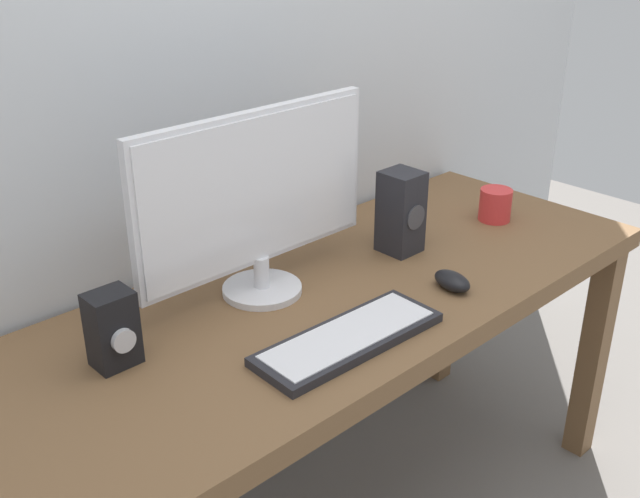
{
  "coord_description": "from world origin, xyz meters",
  "views": [
    {
      "loc": [
        -1.08,
        -1.1,
        1.59
      ],
      "look_at": [
        -0.04,
        0.0,
        0.88
      ],
      "focal_mm": 42.29,
      "sensor_mm": 36.0,
      "label": 1
    }
  ],
  "objects_px": {
    "desk": "(331,326)",
    "coffee_mug": "(495,205)",
    "speaker_right": "(401,212)",
    "keyboard_primary": "(349,338)",
    "monitor": "(256,198)",
    "audio_controller": "(113,329)",
    "mouse": "(452,281)"
  },
  "relations": [
    {
      "from": "desk",
      "to": "coffee_mug",
      "type": "distance_m",
      "value": 0.65
    },
    {
      "from": "monitor",
      "to": "keyboard_primary",
      "type": "relative_size",
      "value": 1.46
    },
    {
      "from": "desk",
      "to": "audio_controller",
      "type": "relative_size",
      "value": 11.31
    },
    {
      "from": "monitor",
      "to": "keyboard_primary",
      "type": "xyz_separation_m",
      "value": [
        -0.01,
        -0.3,
        -0.22
      ]
    },
    {
      "from": "monitor",
      "to": "coffee_mug",
      "type": "bearing_deg",
      "value": -9.53
    },
    {
      "from": "coffee_mug",
      "to": "monitor",
      "type": "bearing_deg",
      "value": 170.47
    },
    {
      "from": "keyboard_primary",
      "to": "audio_controller",
      "type": "xyz_separation_m",
      "value": [
        -0.38,
        0.26,
        0.07
      ]
    },
    {
      "from": "desk",
      "to": "keyboard_primary",
      "type": "height_order",
      "value": "keyboard_primary"
    },
    {
      "from": "mouse",
      "to": "audio_controller",
      "type": "height_order",
      "value": "audio_controller"
    },
    {
      "from": "desk",
      "to": "coffee_mug",
      "type": "xyz_separation_m",
      "value": [
        0.63,
        -0.01,
        0.14
      ]
    },
    {
      "from": "audio_controller",
      "to": "mouse",
      "type": "bearing_deg",
      "value": -19.78
    },
    {
      "from": "desk",
      "to": "audio_controller",
      "type": "distance_m",
      "value": 0.55
    },
    {
      "from": "keyboard_primary",
      "to": "desk",
      "type": "bearing_deg",
      "value": 54.88
    },
    {
      "from": "coffee_mug",
      "to": "speaker_right",
      "type": "bearing_deg",
      "value": 171.65
    },
    {
      "from": "keyboard_primary",
      "to": "speaker_right",
      "type": "distance_m",
      "value": 0.48
    },
    {
      "from": "monitor",
      "to": "coffee_mug",
      "type": "relative_size",
      "value": 6.83
    },
    {
      "from": "monitor",
      "to": "coffee_mug",
      "type": "xyz_separation_m",
      "value": [
        0.75,
        -0.13,
        -0.19
      ]
    },
    {
      "from": "desk",
      "to": "speaker_right",
      "type": "bearing_deg",
      "value": 7.99
    },
    {
      "from": "speaker_right",
      "to": "mouse",
      "type": "bearing_deg",
      "value": -107.71
    },
    {
      "from": "keyboard_primary",
      "to": "audio_controller",
      "type": "relative_size",
      "value": 2.75
    },
    {
      "from": "desk",
      "to": "mouse",
      "type": "distance_m",
      "value": 0.3
    },
    {
      "from": "desk",
      "to": "speaker_right",
      "type": "height_order",
      "value": "speaker_right"
    },
    {
      "from": "monitor",
      "to": "coffee_mug",
      "type": "distance_m",
      "value": 0.79
    },
    {
      "from": "desk",
      "to": "coffee_mug",
      "type": "relative_size",
      "value": 19.28
    },
    {
      "from": "monitor",
      "to": "speaker_right",
      "type": "relative_size",
      "value": 2.91
    },
    {
      "from": "monitor",
      "to": "audio_controller",
      "type": "relative_size",
      "value": 4.01
    },
    {
      "from": "speaker_right",
      "to": "keyboard_primary",
      "type": "bearing_deg",
      "value": -151.59
    },
    {
      "from": "monitor",
      "to": "audio_controller",
      "type": "distance_m",
      "value": 0.42
    },
    {
      "from": "audio_controller",
      "to": "monitor",
      "type": "bearing_deg",
      "value": 5.6
    },
    {
      "from": "desk",
      "to": "speaker_right",
      "type": "distance_m",
      "value": 0.35
    },
    {
      "from": "desk",
      "to": "monitor",
      "type": "xyz_separation_m",
      "value": [
        -0.12,
        0.12,
        0.32
      ]
    },
    {
      "from": "mouse",
      "to": "monitor",
      "type": "bearing_deg",
      "value": 147.24
    }
  ]
}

